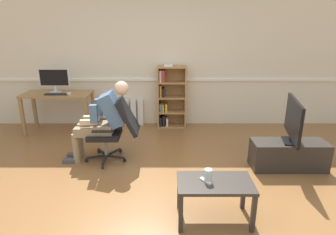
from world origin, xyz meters
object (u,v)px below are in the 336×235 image
spare_remote (207,181)px  person_seated (103,119)px  bookshelf (171,97)px  computer_mouse (70,93)px  office_chair (117,127)px  imac_monitor (56,78)px  computer_desk (59,99)px  drinking_glass (209,176)px  tv_screen (295,121)px  keyboard (58,94)px  radiator (125,112)px  tv_stand (290,155)px  coffee_table (216,187)px

spare_remote → person_seated: bearing=99.4°
bookshelf → computer_mouse: bearing=-167.4°
office_chair → person_seated: (-0.19, -0.00, 0.13)m
imac_monitor → spare_remote: (2.50, -2.73, -0.55)m
computer_desk → bookshelf: bearing=7.9°
spare_remote → office_chair: bearing=95.1°
computer_desk → drinking_glass: computer_desk is taller
tv_screen → drinking_glass: size_ratio=6.36×
bookshelf → spare_remote: size_ratio=8.25×
keyboard → radiator: bearing=25.6°
person_seated → tv_stand: person_seated is taller
tv_stand → drinking_glass: bearing=-138.7°
coffee_table → computer_desk: bearing=133.9°
coffee_table → spare_remote: 0.12m
keyboard → bookshelf: bearing=11.9°
imac_monitor → office_chair: bearing=-44.3°
person_seated → tv_screen: size_ratio=1.37×
keyboard → bookshelf: (2.05, 0.43, -0.16)m
imac_monitor → keyboard: 0.34m
person_seated → tv_stand: (2.68, -0.27, -0.45)m
bookshelf → person_seated: (-1.00, -1.52, 0.05)m
computer_desk → person_seated: bearing=-48.2°
computer_desk → drinking_glass: bearing=-47.0°
imac_monitor → keyboard: (0.10, -0.22, -0.25)m
person_seated → computer_desk: bearing=-138.9°
office_chair → coffee_table: size_ratio=1.24×
imac_monitor → coffee_table: size_ratio=0.73×
computer_mouse → tv_stand: computer_mouse is taller
person_seated → coffee_table: 2.04m
imac_monitor → person_seated: 1.77m
imac_monitor → drinking_glass: (2.52, -2.72, -0.49)m
computer_desk → bookshelf: size_ratio=1.01×
computer_mouse → bookshelf: 1.89m
imac_monitor → keyboard: imac_monitor is taller
office_chair → coffee_table: bearing=41.0°
radiator → office_chair: 1.64m
imac_monitor → radiator: size_ratio=0.70×
drinking_glass → spare_remote: bearing=-169.7°
computer_mouse → spare_remote: 3.36m
computer_desk → office_chair: office_chair is taller
computer_desk → imac_monitor: 0.38m
tv_screen → drinking_glass: bearing=142.8°
computer_mouse → coffee_table: (2.28, -2.53, -0.39)m
coffee_table → drinking_glass: size_ratio=5.57×
office_chair → coffee_table: office_chair is taller
keyboard → computer_mouse: bearing=5.3°
coffee_table → drinking_glass: 0.16m
keyboard → coffee_table: bearing=-45.1°
keyboard → tv_screen: 3.97m
imac_monitor → drinking_glass: size_ratio=4.06×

